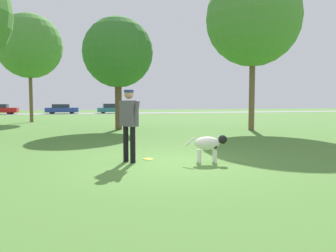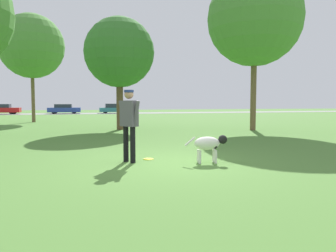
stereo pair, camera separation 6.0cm
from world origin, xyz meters
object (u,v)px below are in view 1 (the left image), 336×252
object	(u,v)px
person	(129,119)
frisbee	(148,159)
dog	(209,144)
parked_car_blue	(62,109)
tree_near_right	(253,19)
tree_far_left	(29,46)
parked_car_teal	(111,109)
tree_mid_center	(118,53)

from	to	relation	value
person	frisbee	bearing A→B (deg)	83.89
dog	parked_car_blue	world-z (taller)	parked_car_blue
dog	tree_near_right	distance (m)	11.49
dog	tree_far_left	distance (m)	20.78
tree_far_left	parked_car_teal	size ratio (longest dim) A/B	2.09
frisbee	tree_far_left	size ratio (longest dim) A/B	0.03
parked_car_teal	person	bearing A→B (deg)	-94.85
tree_near_right	parked_car_blue	xyz separation A→B (m)	(-10.38, 30.17, -5.21)
dog	parked_car_teal	size ratio (longest dim) A/B	0.27
person	tree_mid_center	size ratio (longest dim) A/B	0.29
tree_mid_center	parked_car_blue	xyz separation A→B (m)	(-3.61, 27.88, -3.51)
person	parked_car_teal	world-z (taller)	person
frisbee	tree_near_right	xyz separation A→B (m)	(7.36, 7.28, 5.83)
frisbee	person	bearing A→B (deg)	-153.03
tree_mid_center	parked_car_blue	world-z (taller)	tree_mid_center
dog	tree_far_left	world-z (taller)	tree_far_left
person	frisbee	size ratio (longest dim) A/B	6.73
dog	tree_mid_center	world-z (taller)	tree_mid_center
person	parked_car_teal	bearing A→B (deg)	140.88
person	dog	bearing A→B (deg)	38.72
frisbee	parked_car_teal	size ratio (longest dim) A/B	0.07
person	tree_far_left	distance (m)	19.59
parked_car_blue	tree_near_right	bearing A→B (deg)	-68.24
parked_car_teal	parked_car_blue	bearing A→B (deg)	-177.96
parked_car_blue	dog	bearing A→B (deg)	-80.76
tree_mid_center	parked_car_blue	size ratio (longest dim) A/B	1.42
dog	tree_mid_center	xyz separation A→B (m)	(-0.74, 10.47, 3.68)
tree_far_left	dog	bearing A→B (deg)	-72.47
tree_mid_center	parked_car_teal	xyz separation A→B (m)	(2.88, 27.97, -3.50)
frisbee	tree_far_left	world-z (taller)	tree_far_left
frisbee	parked_car_blue	size ratio (longest dim) A/B	0.06
dog	tree_mid_center	size ratio (longest dim) A/B	0.18
tree_far_left	parked_car_blue	world-z (taller)	tree_far_left
person	parked_car_teal	size ratio (longest dim) A/B	0.46
tree_mid_center	tree_far_left	distance (m)	10.33
tree_near_right	parked_car_blue	world-z (taller)	tree_near_right
dog	parked_car_teal	world-z (taller)	parked_car_teal
tree_far_left	parked_car_teal	bearing A→B (deg)	66.92
dog	tree_mid_center	bearing A→B (deg)	103.90
tree_far_left	tree_near_right	size ratio (longest dim) A/B	0.97
person	tree_mid_center	xyz separation A→B (m)	(1.12, 9.85, 3.07)
tree_far_left	parked_car_blue	size ratio (longest dim) A/B	1.89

